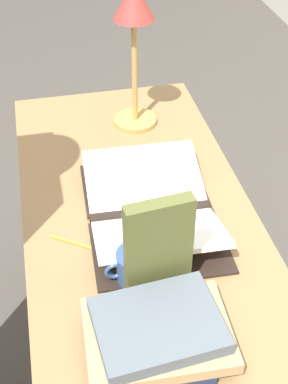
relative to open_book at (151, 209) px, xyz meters
name	(u,v)px	position (x,y,z in m)	size (l,w,h in m)	color
ground_plane	(140,370)	(-0.01, -0.03, -0.79)	(12.00, 12.00, 0.00)	#47423D
reading_desk	(139,244)	(-0.01, -0.03, -0.14)	(1.34, 0.62, 0.77)	#937047
open_book	(151,209)	(0.00, 0.00, 0.00)	(0.50, 0.36, 0.08)	black
book_stack_tall	(158,333)	(0.40, -0.08, 0.02)	(0.23, 0.31, 0.09)	#1E284C
book_standing_upright	(158,250)	(0.26, -0.04, 0.11)	(0.05, 0.15, 0.27)	brown
reading_lamp	(134,27)	(-0.46, 0.05, 0.31)	(0.14, 0.14, 0.46)	tan
coffee_mug	(136,267)	(0.21, -0.08, 0.02)	(0.09, 0.12, 0.09)	#335184
pencil	(75,243)	(0.06, -0.21, -0.02)	(0.08, 0.12, 0.01)	gold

